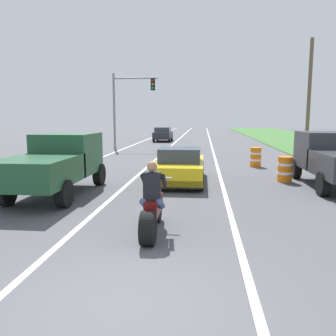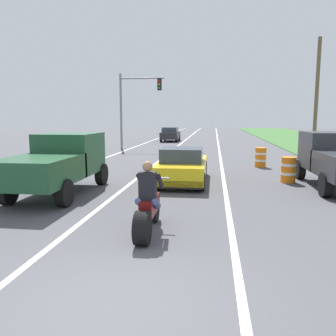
{
  "view_description": "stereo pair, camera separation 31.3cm",
  "coord_description": "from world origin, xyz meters",
  "px_view_note": "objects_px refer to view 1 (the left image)",
  "views": [
    {
      "loc": [
        1.06,
        -4.23,
        2.54
      ],
      "look_at": [
        -0.01,
        6.23,
        1.0
      ],
      "focal_mm": 37.12,
      "sensor_mm": 36.0,
      "label": 1
    },
    {
      "loc": [
        1.37,
        -4.19,
        2.54
      ],
      "look_at": [
        -0.01,
        6.23,
        1.0
      ],
      "focal_mm": 37.12,
      "sensor_mm": 36.0,
      "label": 2
    }
  ],
  "objects_px": {
    "motorcycle_with_rider": "(152,209)",
    "construction_barrel_mid": "(256,157)",
    "pickup_truck_left_lane_dark_green": "(57,161)",
    "pickup_truck_right_shoulder_dark_grey": "(334,157)",
    "distant_car_far_ahead": "(163,134)",
    "construction_barrel_nearest": "(285,169)",
    "sports_car_yellow": "(180,166)",
    "traffic_light_mast_near": "(127,100)"
  },
  "relations": [
    {
      "from": "pickup_truck_left_lane_dark_green",
      "to": "construction_barrel_mid",
      "type": "xyz_separation_m",
      "value": [
        7.47,
        7.37,
        -0.6
      ]
    },
    {
      "from": "motorcycle_with_rider",
      "to": "distant_car_far_ahead",
      "type": "height_order",
      "value": "motorcycle_with_rider"
    },
    {
      "from": "sports_car_yellow",
      "to": "traffic_light_mast_near",
      "type": "relative_size",
      "value": 0.72
    },
    {
      "from": "pickup_truck_right_shoulder_dark_grey",
      "to": "distant_car_far_ahead",
      "type": "distance_m",
      "value": 25.31
    },
    {
      "from": "traffic_light_mast_near",
      "to": "distant_car_far_ahead",
      "type": "height_order",
      "value": "traffic_light_mast_near"
    },
    {
      "from": "sports_car_yellow",
      "to": "pickup_truck_left_lane_dark_green",
      "type": "distance_m",
      "value": 4.69
    },
    {
      "from": "pickup_truck_left_lane_dark_green",
      "to": "construction_barrel_nearest",
      "type": "xyz_separation_m",
      "value": [
        8.0,
        3.13,
        -0.6
      ]
    },
    {
      "from": "motorcycle_with_rider",
      "to": "construction_barrel_mid",
      "type": "distance_m",
      "value": 11.67
    },
    {
      "from": "sports_car_yellow",
      "to": "distant_car_far_ahead",
      "type": "bearing_deg",
      "value": 98.27
    },
    {
      "from": "traffic_light_mast_near",
      "to": "construction_barrel_nearest",
      "type": "distance_m",
      "value": 16.95
    },
    {
      "from": "construction_barrel_nearest",
      "to": "construction_barrel_mid",
      "type": "bearing_deg",
      "value": 97.07
    },
    {
      "from": "distant_car_far_ahead",
      "to": "construction_barrel_mid",
      "type": "bearing_deg",
      "value": -69.33
    },
    {
      "from": "pickup_truck_right_shoulder_dark_grey",
      "to": "distant_car_far_ahead",
      "type": "height_order",
      "value": "pickup_truck_right_shoulder_dark_grey"
    },
    {
      "from": "motorcycle_with_rider",
      "to": "traffic_light_mast_near",
      "type": "bearing_deg",
      "value": 103.81
    },
    {
      "from": "construction_barrel_nearest",
      "to": "construction_barrel_mid",
      "type": "distance_m",
      "value": 4.27
    },
    {
      "from": "pickup_truck_left_lane_dark_green",
      "to": "distant_car_far_ahead",
      "type": "xyz_separation_m",
      "value": [
        0.48,
        25.89,
        -0.33
      ]
    },
    {
      "from": "construction_barrel_mid",
      "to": "motorcycle_with_rider",
      "type": "bearing_deg",
      "value": -108.92
    },
    {
      "from": "sports_car_yellow",
      "to": "distant_car_far_ahead",
      "type": "relative_size",
      "value": 1.08
    },
    {
      "from": "sports_car_yellow",
      "to": "pickup_truck_right_shoulder_dark_grey",
      "type": "height_order",
      "value": "pickup_truck_right_shoulder_dark_grey"
    },
    {
      "from": "sports_car_yellow",
      "to": "pickup_truck_left_lane_dark_green",
      "type": "xyz_separation_m",
      "value": [
        -3.87,
        -2.62,
        0.48
      ]
    },
    {
      "from": "motorcycle_with_rider",
      "to": "traffic_light_mast_near",
      "type": "relative_size",
      "value": 0.37
    },
    {
      "from": "motorcycle_with_rider",
      "to": "pickup_truck_left_lane_dark_green",
      "type": "relative_size",
      "value": 0.46
    },
    {
      "from": "motorcycle_with_rider",
      "to": "construction_barrel_nearest",
      "type": "xyz_separation_m",
      "value": [
        4.31,
        6.8,
        -0.09
      ]
    },
    {
      "from": "pickup_truck_left_lane_dark_green",
      "to": "distant_car_far_ahead",
      "type": "distance_m",
      "value": 25.9
    },
    {
      "from": "motorcycle_with_rider",
      "to": "construction_barrel_mid",
      "type": "bearing_deg",
      "value": 71.08
    },
    {
      "from": "motorcycle_with_rider",
      "to": "sports_car_yellow",
      "type": "height_order",
      "value": "motorcycle_with_rider"
    },
    {
      "from": "construction_barrel_nearest",
      "to": "motorcycle_with_rider",
      "type": "bearing_deg",
      "value": -122.35
    },
    {
      "from": "sports_car_yellow",
      "to": "pickup_truck_right_shoulder_dark_grey",
      "type": "bearing_deg",
      "value": -3.68
    },
    {
      "from": "construction_barrel_mid",
      "to": "sports_car_yellow",
      "type": "bearing_deg",
      "value": -127.18
    },
    {
      "from": "sports_car_yellow",
      "to": "traffic_light_mast_near",
      "type": "height_order",
      "value": "traffic_light_mast_near"
    },
    {
      "from": "pickup_truck_left_lane_dark_green",
      "to": "construction_barrel_nearest",
      "type": "height_order",
      "value": "pickup_truck_left_lane_dark_green"
    },
    {
      "from": "motorcycle_with_rider",
      "to": "sports_car_yellow",
      "type": "bearing_deg",
      "value": 88.37
    },
    {
      "from": "pickup_truck_right_shoulder_dark_grey",
      "to": "distant_car_far_ahead",
      "type": "relative_size",
      "value": 1.2
    },
    {
      "from": "construction_barrel_nearest",
      "to": "construction_barrel_mid",
      "type": "height_order",
      "value": "same"
    },
    {
      "from": "construction_barrel_mid",
      "to": "distant_car_far_ahead",
      "type": "xyz_separation_m",
      "value": [
        -6.99,
        18.52,
        0.27
      ]
    },
    {
      "from": "pickup_truck_left_lane_dark_green",
      "to": "construction_barrel_nearest",
      "type": "bearing_deg",
      "value": 21.38
    },
    {
      "from": "construction_barrel_nearest",
      "to": "construction_barrel_mid",
      "type": "relative_size",
      "value": 1.0
    },
    {
      "from": "sports_car_yellow",
      "to": "pickup_truck_right_shoulder_dark_grey",
      "type": "relative_size",
      "value": 0.9
    },
    {
      "from": "pickup_truck_right_shoulder_dark_grey",
      "to": "construction_barrel_nearest",
      "type": "xyz_separation_m",
      "value": [
        -1.52,
        0.88,
        -0.6
      ]
    },
    {
      "from": "pickup_truck_right_shoulder_dark_grey",
      "to": "distant_car_far_ahead",
      "type": "bearing_deg",
      "value": 110.91
    },
    {
      "from": "motorcycle_with_rider",
      "to": "construction_barrel_nearest",
      "type": "relative_size",
      "value": 2.21
    },
    {
      "from": "distant_car_far_ahead",
      "to": "construction_barrel_nearest",
      "type": "bearing_deg",
      "value": -71.73
    }
  ]
}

